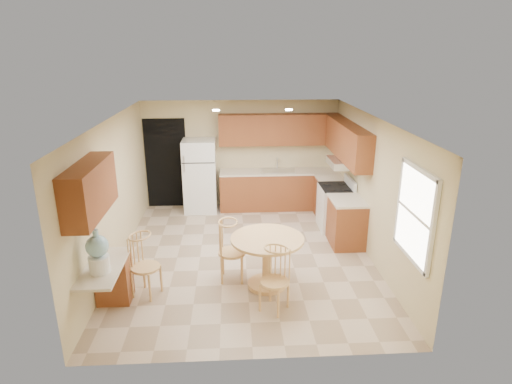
{
  "coord_description": "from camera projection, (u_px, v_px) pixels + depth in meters",
  "views": [
    {
      "loc": [
        -0.22,
        -7.04,
        3.61
      ],
      "look_at": [
        0.21,
        0.3,
        1.13
      ],
      "focal_mm": 30.0,
      "sensor_mm": 36.0,
      "label": 1
    }
  ],
  "objects": [
    {
      "name": "upper_cab_left",
      "position": [
        90.0,
        189.0,
        5.61
      ],
      "size": [
        0.33,
        1.4,
        0.7
      ],
      "primitive_type": "cube",
      "color": "brown",
      "rests_on": "wall_left"
    },
    {
      "name": "upper_cab_back",
      "position": [
        279.0,
        129.0,
        9.73
      ],
      "size": [
        2.75,
        0.33,
        0.7
      ],
      "primitive_type": "cube",
      "color": "brown",
      "rests_on": "wall_back"
    },
    {
      "name": "refrigerator",
      "position": [
        200.0,
        176.0,
        9.78
      ],
      "size": [
        0.74,
        0.72,
        1.67
      ],
      "color": "white",
      "rests_on": "floor"
    },
    {
      "name": "base_cab_back",
      "position": [
        279.0,
        190.0,
        10.05
      ],
      "size": [
        2.75,
        0.6,
        0.87
      ],
      "primitive_type": "cube",
      "color": "brown",
      "rests_on": "floor"
    },
    {
      "name": "can_light_b",
      "position": [
        289.0,
        110.0,
        8.22
      ],
      "size": [
        0.14,
        0.14,
        0.02
      ],
      "primitive_type": "cylinder",
      "color": "white",
      "rests_on": "ceiling"
    },
    {
      "name": "counter_right_a",
      "position": [
        331.0,
        178.0,
        9.41
      ],
      "size": [
        0.63,
        0.59,
        0.04
      ],
      "primitive_type": "cube",
      "color": "beige",
      "rests_on": "base_cab_right_a"
    },
    {
      "name": "floor",
      "position": [
        245.0,
        256.0,
        7.83
      ],
      "size": [
        5.5,
        5.5,
        0.0
      ],
      "primitive_type": "plane",
      "color": "tan",
      "rests_on": "ground"
    },
    {
      "name": "chair_desk",
      "position": [
        144.0,
        262.0,
        6.33
      ],
      "size": [
        0.43,
        0.56,
        0.98
      ],
      "rotation": [
        0.0,
        0.0,
        -1.98
      ],
      "color": "#E3B171",
      "rests_on": "floor"
    },
    {
      "name": "sink",
      "position": [
        278.0,
        171.0,
        9.9
      ],
      "size": [
        0.78,
        0.44,
        0.01
      ],
      "primitive_type": "cube",
      "color": "silver",
      "rests_on": "counter_back"
    },
    {
      "name": "counter_back",
      "position": [
        279.0,
        172.0,
        9.91
      ],
      "size": [
        2.75,
        0.63,
        0.04
      ],
      "primitive_type": "cube",
      "color": "beige",
      "rests_on": "base_cab_back"
    },
    {
      "name": "stove",
      "position": [
        335.0,
        207.0,
        8.9
      ],
      "size": [
        0.65,
        0.76,
        1.09
      ],
      "color": "white",
      "rests_on": "floor"
    },
    {
      "name": "wall_right",
      "position": [
        372.0,
        189.0,
        7.55
      ],
      "size": [
        0.02,
        5.5,
        2.5
      ],
      "primitive_type": "cube",
      "color": "#CBBF89",
      "rests_on": "floor"
    },
    {
      "name": "can_light_a",
      "position": [
        216.0,
        110.0,
        8.14
      ],
      "size": [
        0.14,
        0.14,
        0.02
      ],
      "primitive_type": "cylinder",
      "color": "white",
      "rests_on": "ceiling"
    },
    {
      "name": "dining_table",
      "position": [
        267.0,
        255.0,
        6.67
      ],
      "size": [
        1.14,
        1.14,
        0.84
      ],
      "rotation": [
        0.0,
        0.0,
        0.07
      ],
      "color": "#E3B171",
      "rests_on": "floor"
    },
    {
      "name": "range_hood",
      "position": [
        342.0,
        163.0,
        8.6
      ],
      "size": [
        0.5,
        0.76,
        0.14
      ],
      "primitive_type": "cube",
      "color": "silver",
      "rests_on": "upper_cab_right"
    },
    {
      "name": "wall_front",
      "position": [
        253.0,
        268.0,
        4.83
      ],
      "size": [
        4.5,
        0.02,
        2.5
      ],
      "primitive_type": "cube",
      "color": "#CBBF89",
      "rests_on": "floor"
    },
    {
      "name": "desk_pedestal",
      "position": [
        114.0,
        278.0,
        6.35
      ],
      "size": [
        0.48,
        0.42,
        0.72
      ],
      "primitive_type": "cube",
      "color": "brown",
      "rests_on": "floor"
    },
    {
      "name": "doorway",
      "position": [
        166.0,
        164.0,
        9.98
      ],
      "size": [
        0.9,
        0.02,
        2.1
      ],
      "primitive_type": "cube",
      "color": "black",
      "rests_on": "floor"
    },
    {
      "name": "base_cab_right_b",
      "position": [
        346.0,
        223.0,
        8.17
      ],
      "size": [
        0.6,
        0.8,
        0.87
      ],
      "primitive_type": "cube",
      "color": "brown",
      "rests_on": "floor"
    },
    {
      "name": "base_cab_right_a",
      "position": [
        329.0,
        198.0,
        9.55
      ],
      "size": [
        0.6,
        0.59,
        0.87
      ],
      "primitive_type": "cube",
      "color": "brown",
      "rests_on": "floor"
    },
    {
      "name": "desk_top",
      "position": [
        104.0,
        268.0,
        5.87
      ],
      "size": [
        0.5,
        1.2,
        0.04
      ],
      "primitive_type": "cube",
      "color": "beige",
      "rests_on": "desk_pedestal"
    },
    {
      "name": "ceiling",
      "position": [
        244.0,
        119.0,
        7.03
      ],
      "size": [
        4.5,
        5.5,
        0.02
      ],
      "primitive_type": "cube",
      "color": "white",
      "rests_on": "wall_back"
    },
    {
      "name": "water_crock",
      "position": [
        98.0,
        253.0,
        5.63
      ],
      "size": [
        0.3,
        0.3,
        0.61
      ],
      "color": "white",
      "rests_on": "desk_top"
    },
    {
      "name": "chair_table_a",
      "position": [
        232.0,
        247.0,
        6.76
      ],
      "size": [
        0.45,
        0.58,
        1.01
      ],
      "rotation": [
        0.0,
        0.0,
        -1.62
      ],
      "color": "#E3B171",
      "rests_on": "floor"
    },
    {
      "name": "wall_back",
      "position": [
        241.0,
        154.0,
        10.03
      ],
      "size": [
        4.5,
        0.02,
        2.5
      ],
      "primitive_type": "cube",
      "color": "#CBBF89",
      "rests_on": "floor"
    },
    {
      "name": "wall_left",
      "position": [
        113.0,
        194.0,
        7.3
      ],
      "size": [
        0.02,
        5.5,
        2.5
      ],
      "primitive_type": "cube",
      "color": "#CBBF89",
      "rests_on": "floor"
    },
    {
      "name": "counter_right_b",
      "position": [
        348.0,
        201.0,
        8.03
      ],
      "size": [
        0.63,
        0.8,
        0.04
      ],
      "primitive_type": "cube",
      "color": "beige",
      "rests_on": "base_cab_right_b"
    },
    {
      "name": "window",
      "position": [
        415.0,
        214.0,
        5.72
      ],
      "size": [
        0.06,
        1.12,
        1.3
      ],
      "color": "white",
      "rests_on": "wall_right"
    },
    {
      "name": "upper_cab_right",
      "position": [
        347.0,
        141.0,
        8.5
      ],
      "size": [
        0.33,
        2.42,
        0.7
      ],
      "primitive_type": "cube",
      "color": "brown",
      "rests_on": "wall_right"
    },
    {
      "name": "chair_table_b",
      "position": [
        275.0,
        277.0,
        5.96
      ],
      "size": [
        0.42,
        0.49,
        0.95
      ],
      "rotation": [
        0.0,
        0.0,
        2.53
      ],
      "color": "#E3B171",
      "rests_on": "floor"
    }
  ]
}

